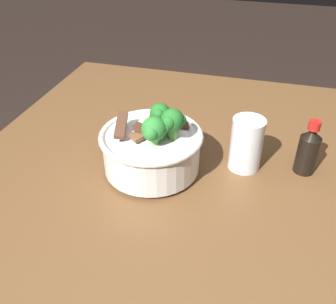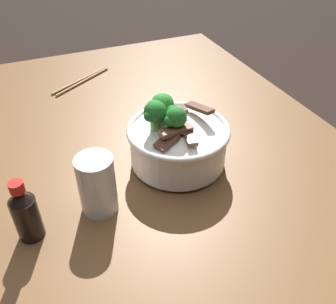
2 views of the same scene
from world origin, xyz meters
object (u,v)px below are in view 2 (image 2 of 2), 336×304
(soy_sauce_bottle, at_px, (26,214))
(rice_bowl, at_px, (177,138))
(drinking_glass, at_px, (98,187))
(chopsticks_pair, at_px, (82,81))

(soy_sauce_bottle, bearing_deg, rice_bowl, -75.13)
(rice_bowl, height_order, soy_sauce_bottle, rice_bowl)
(drinking_glass, distance_m, soy_sauce_bottle, 0.12)
(rice_bowl, height_order, chopsticks_pair, rice_bowl)
(rice_bowl, xyz_separation_m, drinking_glass, (-0.06, 0.18, -0.01))
(drinking_glass, xyz_separation_m, chopsticks_pair, (0.51, -0.08, -0.05))
(chopsticks_pair, bearing_deg, rice_bowl, -167.00)
(soy_sauce_bottle, bearing_deg, chopsticks_pair, -20.66)
(rice_bowl, distance_m, chopsticks_pair, 0.47)
(rice_bowl, relative_size, drinking_glass, 1.83)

